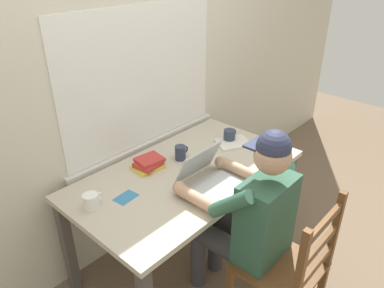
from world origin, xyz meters
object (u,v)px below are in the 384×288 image
(wooden_chair, at_px, (288,269))
(coffee_mug_dark, at_px, (230,136))
(coffee_mug_spare, at_px, (181,153))
(seated_person, at_px, (249,214))
(coffee_mug_white, at_px, (91,201))
(laptop, at_px, (211,177))
(computer_mouse, at_px, (243,168))
(landscape_photo_print, at_px, (126,197))
(desk, at_px, (187,183))
(book_stack_main, at_px, (148,164))

(wooden_chair, relative_size, coffee_mug_dark, 7.59)
(coffee_mug_dark, relative_size, coffee_mug_spare, 1.11)
(seated_person, xyz_separation_m, coffee_mug_white, (-0.60, 0.63, 0.11))
(laptop, bearing_deg, coffee_mug_white, 151.47)
(computer_mouse, bearing_deg, landscape_photo_print, 154.76)
(coffee_mug_spare, bearing_deg, coffee_mug_white, -179.34)
(laptop, distance_m, coffee_mug_dark, 0.59)
(seated_person, distance_m, coffee_mug_spare, 0.65)
(wooden_chair, distance_m, coffee_mug_white, 1.14)
(laptop, xyz_separation_m, coffee_mug_white, (-0.61, 0.33, -0.01))
(computer_mouse, relative_size, coffee_mug_white, 0.81)
(wooden_chair, relative_size, coffee_mug_spare, 8.41)
(desk, bearing_deg, coffee_mug_spare, 57.60)
(coffee_mug_white, bearing_deg, laptop, -28.53)
(computer_mouse, height_order, book_stack_main, book_stack_main)
(desk, xyz_separation_m, seated_person, (-0.02, -0.49, 0.02))
(computer_mouse, bearing_deg, seated_person, -138.52)
(coffee_mug_dark, relative_size, landscape_photo_print, 0.95)
(laptop, relative_size, computer_mouse, 3.30)
(wooden_chair, distance_m, book_stack_main, 1.05)
(coffee_mug_dark, distance_m, landscape_photo_print, 0.96)
(wooden_chair, distance_m, coffee_mug_spare, 0.98)
(seated_person, height_order, landscape_photo_print, seated_person)
(wooden_chair, relative_size, coffee_mug_white, 7.60)
(seated_person, bearing_deg, computer_mouse, 41.48)
(seated_person, bearing_deg, coffee_mug_dark, 45.48)
(coffee_mug_dark, xyz_separation_m, landscape_photo_print, (-0.96, 0.01, -0.04))
(wooden_chair, relative_size, book_stack_main, 4.51)
(laptop, relative_size, coffee_mug_dark, 2.68)
(desk, height_order, landscape_photo_print, landscape_photo_print)
(seated_person, height_order, book_stack_main, seated_person)
(wooden_chair, bearing_deg, seated_person, 90.00)
(wooden_chair, bearing_deg, landscape_photo_print, 116.24)
(wooden_chair, bearing_deg, computer_mouse, 62.49)
(wooden_chair, distance_m, laptop, 0.67)
(laptop, xyz_separation_m, coffee_mug_dark, (0.53, 0.26, -0.01))
(laptop, bearing_deg, book_stack_main, 106.97)
(computer_mouse, bearing_deg, desk, 134.47)
(desk, bearing_deg, wooden_chair, -91.54)
(coffee_mug_white, xyz_separation_m, book_stack_main, (0.49, 0.08, -0.01))
(wooden_chair, bearing_deg, coffee_mug_dark, 56.93)
(coffee_mug_white, bearing_deg, book_stack_main, 9.67)
(desk, bearing_deg, landscape_photo_print, 171.03)
(desk, xyz_separation_m, book_stack_main, (-0.13, 0.21, 0.12))
(seated_person, xyz_separation_m, wooden_chair, (-0.00, -0.28, -0.22))
(landscape_photo_print, bearing_deg, computer_mouse, -30.65)
(laptop, distance_m, coffee_mug_white, 0.70)
(coffee_mug_spare, xyz_separation_m, landscape_photo_print, (-0.53, -0.07, -0.05))
(desk, relative_size, coffee_mug_spare, 13.40)
(desk, xyz_separation_m, laptop, (-0.01, -0.20, 0.14))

